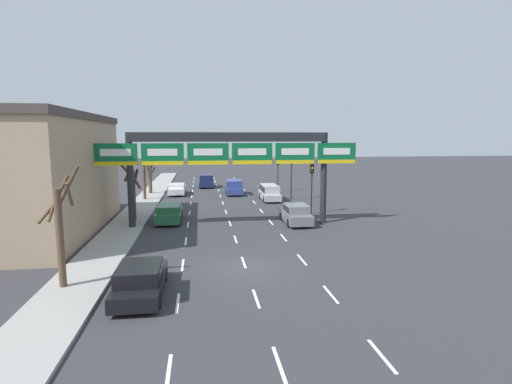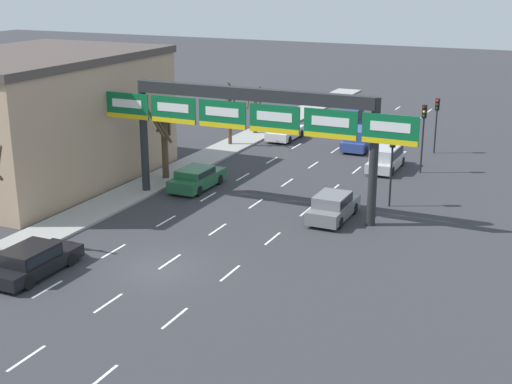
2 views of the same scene
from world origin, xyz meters
TOP-DOWN VIEW (x-y plane):
  - ground_plane at (0.00, 0.00)m, footprint 220.00×220.00m
  - sidewalk_left at (-8.00, 0.00)m, footprint 2.80×110.00m
  - lane_dashes at (-0.00, 13.50)m, footprint 6.72×67.00m
  - sign_gantry at (0.00, 10.19)m, footprint 19.67×0.70m
  - building_near at (-15.67, 9.79)m, footprint 11.97×17.04m
  - suv_silver at (5.13, 22.04)m, footprint 1.81×4.90m
  - suv_blue at (1.68, 26.86)m, footprint 1.93×4.15m
  - car_grey at (5.18, 10.26)m, footprint 1.87×4.51m
  - car_white at (-5.06, 27.78)m, footprint 1.96×4.42m
  - car_black at (-4.92, -3.01)m, footprint 1.97×4.84m
  - suv_navy at (-1.49, 34.31)m, footprint 1.94×4.04m
  - car_green at (-4.82, 12.25)m, footprint 1.96×4.64m
  - traffic_light_near_gantry at (7.50, 13.94)m, footprint 0.30×0.35m
  - traffic_light_mid_block at (7.56, 22.21)m, footprint 0.30×0.35m
  - traffic_light_far_end at (7.28, 28.34)m, footprint 0.30×0.35m
  - tree_bare_second at (-8.21, 23.84)m, footprint 1.55×1.24m
  - tree_bare_third at (-7.77, 13.17)m, footprint 1.78×1.75m
  - tree_bare_furthest at (-8.22, 28.60)m, footprint 1.61×1.59m

SIDE VIEW (x-z plane):
  - ground_plane at x=0.00m, z-range 0.00..0.00m
  - lane_dashes at x=0.00m, z-range 0.00..0.01m
  - sidewalk_left at x=-8.00m, z-range 0.00..0.15m
  - car_white at x=-5.06m, z-range 0.05..1.38m
  - car_green at x=-4.82m, z-range 0.05..1.47m
  - car_black at x=-4.92m, z-range 0.05..1.48m
  - car_grey at x=5.18m, z-range 0.04..1.60m
  - suv_silver at x=5.13m, z-range 0.10..1.78m
  - suv_navy at x=-1.49m, z-range 0.09..1.83m
  - suv_blue at x=1.68m, z-range 0.10..1.84m
  - tree_bare_furthest at x=-8.22m, z-range 0.16..4.30m
  - tree_bare_third at x=-7.77m, z-range 0.18..5.00m
  - tree_bare_second at x=-8.21m, z-range 0.07..5.24m
  - traffic_light_far_end at x=7.28m, z-range 0.93..5.21m
  - traffic_light_near_gantry at x=7.50m, z-range 0.98..5.53m
  - traffic_light_mid_block at x=7.56m, z-range 1.02..5.83m
  - building_near at x=-15.67m, z-range 0.01..8.50m
  - sign_gantry at x=0.00m, z-range 2.05..9.23m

